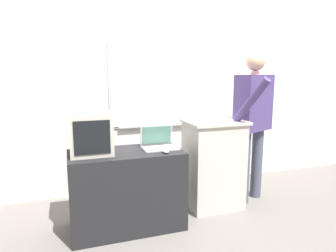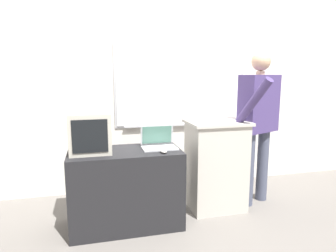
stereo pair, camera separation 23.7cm
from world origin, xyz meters
name	(u,v)px [view 1 (the left image)]	position (x,y,z in m)	size (l,w,h in m)	color
ground_plane	(197,232)	(0.00, 0.00, 0.00)	(30.00, 30.00, 0.00)	slate
back_wall	(157,82)	(0.01, 1.33, 1.39)	(6.40, 0.17, 2.78)	silver
lectern_podium	(213,164)	(0.41, 0.49, 0.50)	(0.64, 0.51, 0.99)	#BCB7AD
side_desk	(127,190)	(-0.60, 0.33, 0.38)	(1.07, 0.54, 0.76)	black
person_presenter	(253,116)	(0.92, 0.51, 1.01)	(0.65, 0.69, 1.73)	#474C60
laptop	(158,141)	(-0.26, 0.39, 0.83)	(0.34, 0.27, 0.21)	#B7BABF
wireless_keyboard	(215,121)	(0.38, 0.43, 1.00)	(0.38, 0.12, 0.02)	silver
computer_mouse_by_laptop	(166,151)	(-0.26, 0.16, 0.78)	(0.06, 0.10, 0.03)	silver
computer_mouse_by_keyboard	(237,119)	(0.65, 0.42, 1.00)	(0.06, 0.10, 0.03)	#BCBCC1
crt_monitor	(90,133)	(-0.92, 0.38, 0.95)	(0.37, 0.41, 0.38)	#BCB7A8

